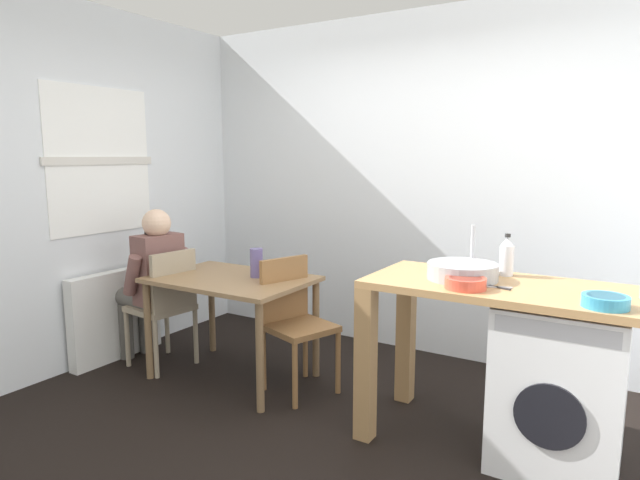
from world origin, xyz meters
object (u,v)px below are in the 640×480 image
Objects in this scene: bottle_tall_green at (507,257)px; colander at (605,301)px; dining_table at (231,291)px; seated_person at (152,278)px; chair_person_seat at (166,302)px; mixing_bowl at (465,282)px; washing_machine at (559,385)px; vase at (257,263)px; chair_opposite at (294,317)px.

bottle_tall_green is 1.19× the size of colander.
seated_person reaches higher than dining_table.
mixing_bowl is at bearing -85.21° from chair_person_seat.
washing_machine is 4.20× the size of vase.
washing_machine is at bearing 0.25° from dining_table.
mixing_bowl is 0.64m from colander.
colander is 2.23m from vase.
chair_opposite is 1.34m from mixing_bowl.
mixing_bowl is at bearing -156.20° from washing_machine.
vase is at bearing -66.50° from chair_person_seat.
chair_person_seat is (-0.55, -0.11, -0.14)m from dining_table.
dining_table is at bearing -61.61° from chair_opposite.
chair_person_seat is 3.78× the size of bottle_tall_green.
vase is at bearing 33.69° from dining_table.
dining_table is 5.27× the size of mixing_bowl.
vase is (-2.20, 0.31, -0.11)m from colander.
dining_table is at bearing 174.94° from colander.
washing_machine is 0.72m from mixing_bowl.
mixing_bowl is (1.72, -0.19, 0.31)m from dining_table.
vase reaches higher than dining_table.
chair_person_seat reaches higher than dining_table.
seated_person is 5.04× the size of bottle_tall_green.
washing_machine is at bearing 23.80° from mixing_bowl.
bottle_tall_green reaches higher than chair_person_seat.
seated_person is at bearing 177.67° from mixing_bowl.
chair_opposite is 0.47m from vase.
vase reaches higher than washing_machine.
colander is (2.90, -0.10, 0.44)m from chair_person_seat.
mixing_bowl is (-0.11, -0.42, -0.08)m from bottle_tall_green.
mixing_bowl is at bearing -104.00° from bottle_tall_green.
bottle_tall_green is (2.37, 0.34, 0.52)m from chair_person_seat.
colander reaches higher than washing_machine.
dining_table is 1.22× the size of chair_opposite.
chair_opposite is 1.69m from washing_machine.
colander is at bearing -49.26° from washing_machine.
seated_person is (-1.19, -0.16, 0.16)m from chair_opposite.
mixing_bowl is (-0.45, -0.20, 0.52)m from washing_machine.
dining_table is at bearing -75.95° from seated_person.
colander is at bearing -1.80° from mixing_bowl.
washing_machine is at bearing -2.57° from vase.
mixing_bowl reaches higher than washing_machine.
washing_machine is at bearing -80.70° from chair_person_seat.
washing_machine is (1.68, -0.07, -0.08)m from chair_opposite.
dining_table is 5.37× the size of vase.
seated_person reaches higher than washing_machine.
bottle_tall_green is 1.69m from vase.
dining_table is at bearing -179.75° from washing_machine.
chair_opposite is 1.94m from colander.
colander is at bearing -85.42° from seated_person.
colander is (3.06, -0.12, 0.28)m from seated_person.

